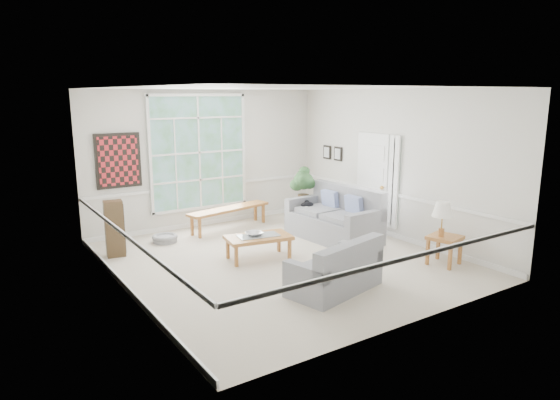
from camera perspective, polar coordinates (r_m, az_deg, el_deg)
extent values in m
cube|color=#B8AC99|center=(8.97, 0.17, -6.90)|extent=(5.50, 6.00, 0.01)
cube|color=white|center=(8.48, 0.18, 12.67)|extent=(5.50, 6.00, 0.02)
cube|color=silver|center=(11.19, -8.36, 4.71)|extent=(5.50, 0.02, 3.00)
cube|color=silver|center=(6.36, 15.27, -1.20)|extent=(5.50, 0.02, 3.00)
cube|color=silver|center=(7.46, -17.72, 0.58)|extent=(0.02, 6.00, 3.00)
cube|color=silver|center=(10.35, 13.00, 3.94)|extent=(0.02, 6.00, 3.00)
cube|color=white|center=(11.06, -9.24, 5.38)|extent=(2.30, 0.08, 2.40)
cube|color=white|center=(10.81, 10.45, 1.97)|extent=(0.08, 0.90, 2.10)
cube|color=white|center=(10.36, 12.87, 1.98)|extent=(0.08, 0.26, 1.90)
cube|color=maroon|center=(10.47, -17.99, 4.29)|extent=(0.90, 0.06, 1.10)
cube|color=black|center=(11.59, 6.61, 5.26)|extent=(0.04, 0.26, 0.32)
cube|color=black|center=(11.89, 5.37, 5.46)|extent=(0.04, 0.26, 0.32)
cube|color=gray|center=(10.16, 6.12, -1.56)|extent=(1.14, 2.01, 1.05)
cube|color=gray|center=(7.57, 6.23, -7.39)|extent=(1.61, 1.07, 0.80)
cube|color=#A36530|center=(8.97, -2.47, -5.43)|extent=(1.24, 0.81, 0.43)
imported|color=#99999E|center=(8.90, -2.95, -3.86)|extent=(0.38, 0.38, 0.09)
cube|color=#A36530|center=(10.98, -5.81, -2.10)|extent=(2.04, 0.78, 0.47)
cube|color=#A36530|center=(11.09, 2.54, -1.74)|extent=(0.60, 0.60, 0.53)
cube|color=#A36530|center=(9.12, 18.23, -5.47)|extent=(0.61, 0.61, 0.51)
cylinder|color=gray|center=(10.26, -13.01, -4.30)|extent=(0.61, 0.61, 0.15)
cube|color=#3F2E1B|center=(9.52, -18.39, -3.13)|extent=(0.35, 0.30, 1.03)
ellipsoid|color=black|center=(10.56, 3.13, -0.52)|extent=(0.34, 0.28, 0.14)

